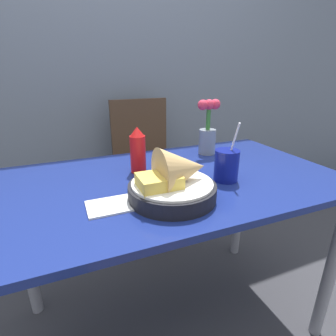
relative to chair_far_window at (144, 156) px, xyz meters
name	(u,v)px	position (x,y,z in m)	size (l,w,h in m)	color
ground_plane	(170,320)	(-0.15, -0.84, -0.55)	(12.00, 12.00, 0.00)	#38383D
wall_window	(106,42)	(-0.15, 0.30, 0.75)	(7.00, 0.06, 2.60)	slate
dining_table	(171,201)	(-0.15, -0.84, 0.09)	(1.30, 0.73, 0.74)	navy
chair_far_window	(144,156)	(0.00, 0.00, 0.00)	(0.40, 0.40, 0.94)	#473323
food_basket	(176,181)	(-0.20, -1.00, 0.25)	(0.28, 0.28, 0.17)	black
ketchup_bottle	(138,151)	(-0.25, -0.73, 0.28)	(0.06, 0.06, 0.18)	red
drink_cup	(226,166)	(0.03, -0.94, 0.24)	(0.09, 0.09, 0.22)	navy
flower_vase	(208,131)	(0.13, -0.63, 0.30)	(0.11, 0.08, 0.26)	gray
napkin	(110,206)	(-0.41, -0.98, 0.19)	(0.14, 0.11, 0.01)	white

